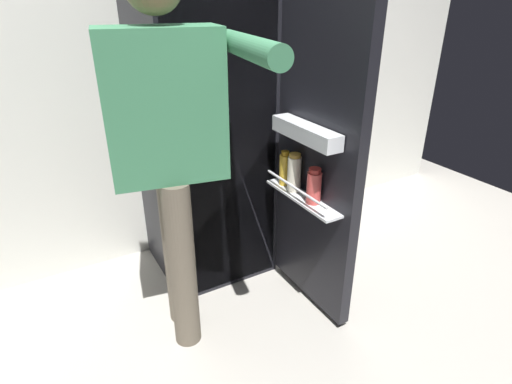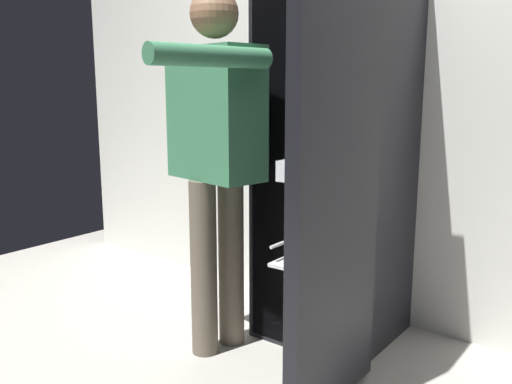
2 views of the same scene
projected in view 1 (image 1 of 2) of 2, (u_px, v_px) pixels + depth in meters
The scene contains 4 objects.
ground_plane at pixel (253, 311), 2.13m from camera, with size 5.08×5.08×0.00m, color #B7B2A8.
kitchen_wall at pixel (175, 48), 2.30m from camera, with size 4.40×0.10×2.41m, color silver.
refrigerator at pixel (211, 121), 2.14m from camera, with size 0.65×1.15×1.77m.
person at pixel (170, 137), 1.62m from camera, with size 0.55×0.80×1.62m.
Camera 1 is at (-0.81, -1.45, 1.48)m, focal length 29.05 mm.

